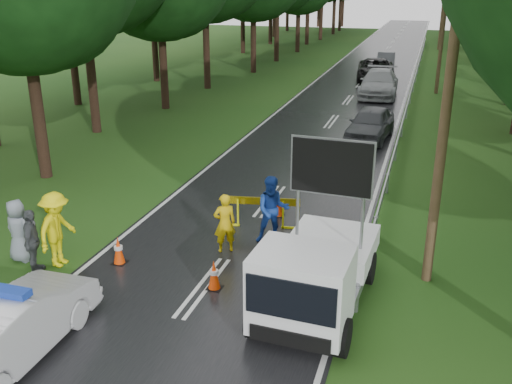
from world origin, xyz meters
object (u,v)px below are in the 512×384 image
at_px(officer, 225,223).
at_px(queue_car_fourth, 386,61).
at_px(work_truck, 315,273).
at_px(queue_car_third, 376,70).
at_px(police_sedan, 10,326).
at_px(barrier, 260,205).
at_px(civilian, 273,210).
at_px(queue_car_first, 370,124).
at_px(queue_car_second, 379,83).

height_order(officer, queue_car_fourth, officer).
bearing_deg(officer, work_truck, 108.60).
xyz_separation_m(work_truck, queue_car_third, (-2.00, 32.29, -0.22)).
bearing_deg(police_sedan, work_truck, -148.99).
height_order(barrier, queue_car_third, queue_car_third).
xyz_separation_m(barrier, queue_car_third, (0.49, 28.15, 0.04)).
distance_m(barrier, civilian, 1.06).
relative_size(police_sedan, queue_car_fourth, 1.06).
bearing_deg(work_truck, queue_car_third, 96.59).
relative_size(barrier, queue_car_third, 0.42).
height_order(queue_car_first, queue_car_second, queue_car_second).
bearing_deg(work_truck, civilian, 122.65).
bearing_deg(work_truck, police_sedan, -145.03).
bearing_deg(queue_car_first, queue_car_third, 100.56).
bearing_deg(barrier, work_truck, -68.81).
height_order(queue_car_first, queue_car_third, queue_car_third).
bearing_deg(queue_car_second, officer, -95.87).
bearing_deg(queue_car_first, work_truck, -82.71).
distance_m(queue_car_first, queue_car_third, 16.93).
height_order(officer, civilian, civilian).
bearing_deg(queue_car_third, police_sedan, -101.22).
relative_size(barrier, queue_car_fourth, 0.57).
relative_size(queue_car_second, queue_car_third, 1.01).
relative_size(civilian, queue_car_second, 0.35).
height_order(work_truck, officer, work_truck).
relative_size(police_sedan, barrier, 1.85).
bearing_deg(police_sedan, officer, -113.92).
distance_m(work_truck, queue_car_second, 26.32).
xyz_separation_m(barrier, queue_car_second, (1.32, 22.15, 0.08)).
bearing_deg(work_truck, queue_car_second, 95.59).
relative_size(police_sedan, officer, 2.56).
distance_m(civilian, queue_car_second, 22.99).
distance_m(work_truck, barrier, 4.84).
distance_m(police_sedan, queue_car_fourth, 41.79).
relative_size(work_truck, queue_car_fourth, 1.17).
xyz_separation_m(police_sedan, civilian, (3.48, 6.65, 0.27)).
xyz_separation_m(officer, queue_car_third, (0.96, 29.98, -0.06)).
bearing_deg(queue_car_third, work_truck, -92.29).
relative_size(work_truck, civilian, 2.43).
height_order(civilian, queue_car_first, civilian).
distance_m(police_sedan, officer, 6.15).
bearing_deg(police_sedan, civilian, -118.51).
bearing_deg(queue_car_third, queue_car_second, -87.98).
distance_m(queue_car_first, queue_car_fourth, 22.90).
distance_m(barrier, queue_car_third, 28.15).
xyz_separation_m(work_truck, civilian, (-1.88, 3.31, -0.03)).
bearing_deg(barrier, officer, -114.18).
xyz_separation_m(officer, queue_car_first, (2.47, 13.12, -0.10)).
distance_m(officer, queue_car_first, 13.35).
bearing_deg(queue_car_second, barrier, -95.02).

